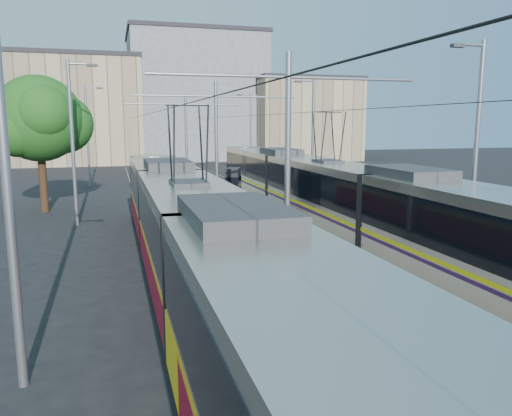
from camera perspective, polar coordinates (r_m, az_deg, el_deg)
name	(u,v)px	position (r m, az deg, el deg)	size (l,w,h in m)	color
ground	(422,382)	(10.86, 18.45, -18.32)	(160.00, 160.00, 0.00)	black
platform	(229,218)	(25.91, -3.12, -1.19)	(4.00, 50.00, 0.30)	gray
tactile_strip_left	(201,217)	(25.61, -6.29, -1.01)	(0.70, 50.00, 0.01)	gray
tactile_strip_right	(256,214)	(26.24, -0.04, -0.69)	(0.70, 50.00, 0.01)	gray
rails	(229,221)	(25.94, -3.12, -1.48)	(8.71, 70.00, 0.03)	gray
tram_left	(190,239)	(14.54, -7.53, -3.55)	(2.43, 27.95, 5.50)	black
tram_right	(327,194)	(22.78, 8.11, 1.58)	(2.43, 32.30, 5.50)	black
catenary	(242,134)	(22.69, -1.61, 8.41)	(9.20, 70.00, 7.00)	gray
street_lamps	(213,138)	(29.38, -4.95, 7.98)	(15.18, 38.22, 8.00)	gray
shelter	(233,191)	(25.82, -2.60, 2.00)	(1.05, 1.29, 2.45)	black
tree	(45,120)	(30.80, -22.95, 9.21)	(5.28, 4.88, 7.67)	#382314
building_left	(75,110)	(67.99, -19.98, 10.44)	(16.32, 12.24, 13.29)	tan
building_centre	(196,97)	(72.85, -6.92, 12.45)	(18.36, 14.28, 17.38)	gray
building_right	(303,119)	(70.64, 5.40, 10.07)	(14.28, 10.20, 11.21)	tan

